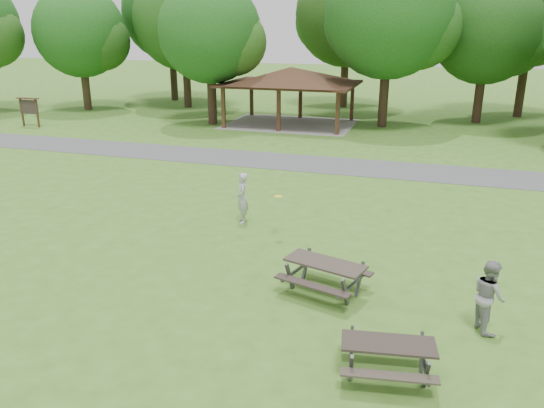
{
  "coord_description": "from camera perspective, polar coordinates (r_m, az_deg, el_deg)",
  "views": [
    {
      "loc": [
        5.49,
        -10.31,
        6.4
      ],
      "look_at": [
        1.0,
        4.0,
        1.3
      ],
      "focal_mm": 35.0,
      "sensor_mm": 36.0,
      "label": 1
    }
  ],
  "objects": [
    {
      "name": "ground",
      "position": [
        13.32,
        -9.45,
        -10.21
      ],
      "size": [
        160.0,
        160.0,
        0.0
      ],
      "primitive_type": "plane",
      "color": "#3C6D1F",
      "rests_on": "ground"
    },
    {
      "name": "asphalt_path",
      "position": [
        25.73,
        4.56,
        4.34
      ],
      "size": [
        120.0,
        3.2,
        0.02
      ],
      "primitive_type": "cube",
      "color": "#494A4C",
      "rests_on": "ground"
    },
    {
      "name": "pavilion",
      "position": [
        35.76,
        2.01,
        13.41
      ],
      "size": [
        8.6,
        7.01,
        3.76
      ],
      "color": "#3B2615",
      "rests_on": "ground"
    },
    {
      "name": "notice_board",
      "position": [
        38.44,
        -24.7,
        9.48
      ],
      "size": [
        1.6,
        0.3,
        1.88
      ],
      "color": "#372414",
      "rests_on": "ground"
    },
    {
      "name": "tree_row_b",
      "position": [
        44.53,
        -19.83,
        16.78
      ],
      "size": [
        7.14,
        6.8,
        9.28
      ],
      "color": "#302215",
      "rests_on": "ground"
    },
    {
      "name": "tree_row_c",
      "position": [
        43.86,
        -9.31,
        18.72
      ],
      "size": [
        8.19,
        7.8,
        10.67
      ],
      "color": "black",
      "rests_on": "ground"
    },
    {
      "name": "tree_row_d",
      "position": [
        35.87,
        -6.57,
        17.65
      ],
      "size": [
        6.93,
        6.6,
        9.27
      ],
      "color": "black",
      "rests_on": "ground"
    },
    {
      "name": "tree_row_e",
      "position": [
        35.5,
        12.64,
        18.97
      ],
      "size": [
        8.4,
        8.0,
        11.02
      ],
      "color": "black",
      "rests_on": "ground"
    },
    {
      "name": "tree_row_f",
      "position": [
        38.93,
        22.22,
        16.64
      ],
      "size": [
        7.35,
        7.0,
        9.55
      ],
      "color": "black",
      "rests_on": "ground"
    },
    {
      "name": "tree_deep_a",
      "position": [
        48.35,
        -10.78,
        19.33
      ],
      "size": [
        8.4,
        8.0,
        11.38
      ],
      "color": "black",
      "rests_on": "ground"
    },
    {
      "name": "tree_deep_b",
      "position": [
        43.97,
        8.21,
        19.23
      ],
      "size": [
        8.4,
        8.0,
        11.13
      ],
      "color": "#321F16",
      "rests_on": "ground"
    },
    {
      "name": "tree_deep_c",
      "position": [
        42.72,
        26.41,
        18.35
      ],
      "size": [
        8.82,
        8.4,
        11.9
      ],
      "color": "#311E15",
      "rests_on": "ground"
    },
    {
      "name": "picnic_table_middle",
      "position": [
        13.29,
        5.7,
        -7.02
      ],
      "size": [
        2.34,
        2.07,
        0.86
      ],
      "color": "#322A24",
      "rests_on": "ground"
    },
    {
      "name": "picnic_table_far",
      "position": [
        10.59,
        12.37,
        -15.16
      ],
      "size": [
        1.96,
        1.67,
        0.76
      ],
      "color": "black",
      "rests_on": "ground"
    },
    {
      "name": "frisbee_in_flight",
      "position": [
        16.3,
        0.67,
        0.81
      ],
      "size": [
        0.34,
        0.34,
        0.02
      ],
      "color": "yellow",
      "rests_on": "ground"
    },
    {
      "name": "frisbee_thrower",
      "position": [
        17.82,
        -3.23,
        0.64
      ],
      "size": [
        0.63,
        0.74,
        1.73
      ],
      "primitive_type": "imported",
      "rotation": [
        0.0,
        0.0,
        -1.16
      ],
      "color": "#ABAAAD",
      "rests_on": "ground"
    },
    {
      "name": "frisbee_catcher",
      "position": [
        12.56,
        22.3,
        -9.12
      ],
      "size": [
        0.88,
        0.98,
        1.65
      ],
      "primitive_type": "imported",
      "rotation": [
        0.0,
        0.0,
        1.96
      ],
      "color": "gray",
      "rests_on": "ground"
    }
  ]
}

